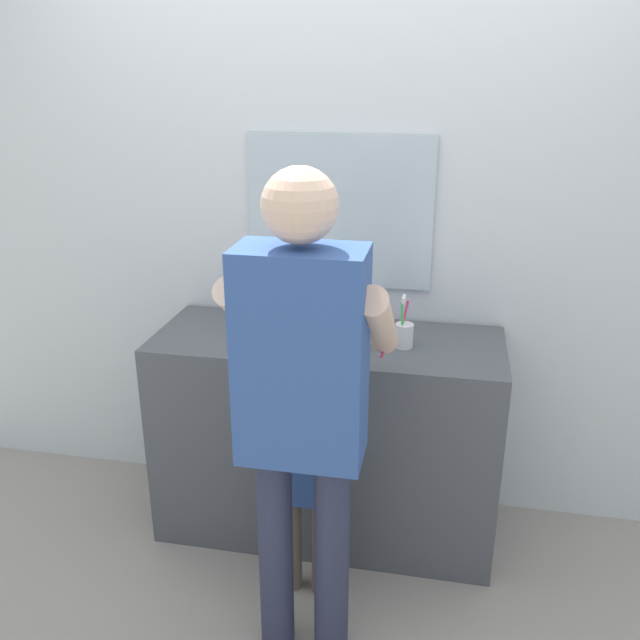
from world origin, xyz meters
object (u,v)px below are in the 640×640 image
at_px(child_toddler, 307,469).
at_px(adult_parent, 303,386).
at_px(soap_bottle, 242,317).
at_px(toothbrush_cup, 404,334).

relative_size(child_toddler, adult_parent, 0.54).
bearing_deg(soap_bottle, adult_parent, -58.33).
distance_m(toothbrush_cup, adult_parent, 0.68).
bearing_deg(soap_bottle, toothbrush_cup, -1.84).
relative_size(soap_bottle, adult_parent, 0.10).
height_order(child_toddler, adult_parent, adult_parent).
bearing_deg(child_toddler, toothbrush_cup, 50.87).
distance_m(child_toddler, adult_parent, 0.53).
xyz_separation_m(toothbrush_cup, child_toddler, (-0.31, -0.38, -0.40)).
bearing_deg(toothbrush_cup, adult_parent, -112.46).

